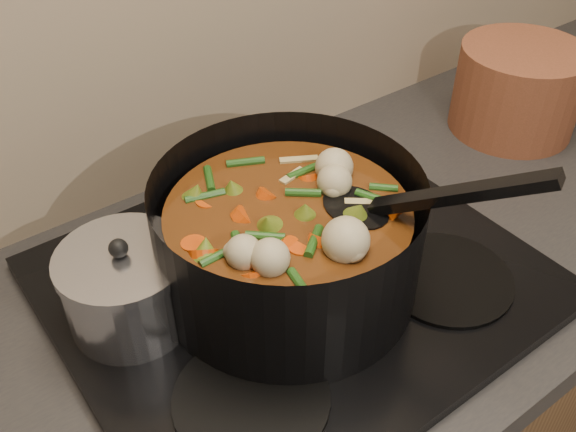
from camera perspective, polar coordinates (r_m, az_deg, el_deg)
stovetop at (r=0.89m, az=0.62°, el=-5.65°), size 0.62×0.54×0.03m
stockpot at (r=0.82m, az=0.05°, el=-2.19°), size 0.41×0.45×0.25m
saucepan at (r=0.81m, az=-14.10°, el=-6.17°), size 0.16×0.16×0.13m
terracotta_crock at (r=1.26m, az=19.71°, el=10.55°), size 0.30×0.30×0.16m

